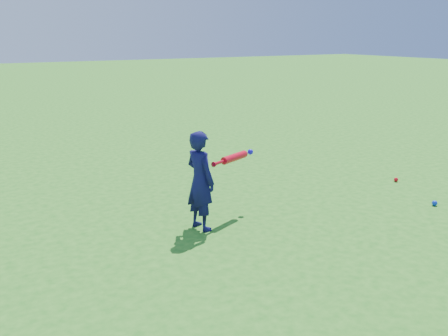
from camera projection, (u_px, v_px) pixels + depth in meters
name	position (u px, v px, depth m)	size (l,w,h in m)	color
ground	(235.00, 235.00, 6.11)	(80.00, 80.00, 0.00)	#25741B
child	(200.00, 181.00, 6.16)	(0.46, 0.30, 1.26)	#110F47
ground_ball_red	(396.00, 180.00, 8.30)	(0.07, 0.07, 0.07)	red
ground_ball_blue	(435.00, 203.00, 7.14)	(0.08, 0.08, 0.08)	#0C2FD5
bat_swing	(236.00, 157.00, 6.62)	(0.83, 0.41, 0.10)	red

